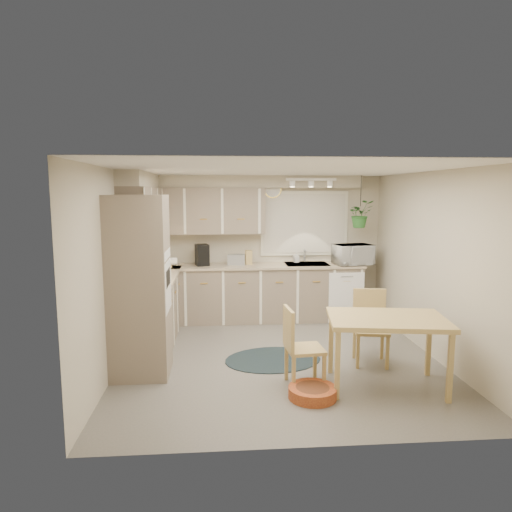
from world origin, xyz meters
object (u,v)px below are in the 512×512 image
Objects in this scene: dining_table at (386,352)px; chair_left at (305,347)px; pet_bed at (312,392)px; chair_back at (371,328)px; braided_rug at (273,359)px; microwave at (353,252)px.

chair_left reaches higher than dining_table.
dining_table is 2.47× the size of pet_bed.
dining_table is at bearing 77.90° from chair_left.
pet_bed is (0.02, -0.33, -0.38)m from chair_left.
chair_back is 0.74× the size of braided_rug.
dining_table is 2.08× the size of microwave.
microwave is (0.39, 2.66, 0.75)m from dining_table.
dining_table is at bearing 94.78° from chair_back.
pet_bed is 0.84× the size of microwave.
chair_left is at bearing -129.25° from microwave.
braided_rug is 2.06× the size of microwave.
pet_bed is at bearing -165.69° from dining_table.
chair_back reaches higher than dining_table.
dining_table is 1.36× the size of chair_back.
braided_rug is (-1.14, 0.90, -0.39)m from dining_table.
dining_table is 0.94m from pet_bed.
dining_table is 1.50m from braided_rug.
braided_rug is (-0.26, 0.79, -0.44)m from chair_left.
pet_bed is at bearing -1.04° from chair_left.
chair_left is 0.50m from pet_bed.
microwave reaches higher than chair_back.
microwave is (0.34, 1.98, 0.69)m from chair_back.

